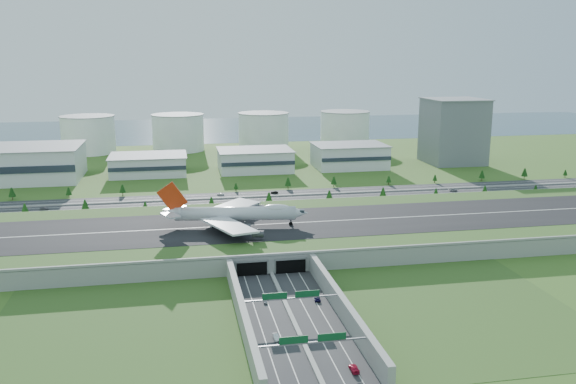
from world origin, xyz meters
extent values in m
plane|color=#3B5B1C|center=(0.00, 0.00, 0.00)|extent=(1200.00, 1200.00, 0.00)
cube|color=gray|center=(0.00, 0.00, 4.00)|extent=(520.00, 100.00, 8.00)
cube|color=#2C4C1A|center=(0.00, 0.00, 8.08)|extent=(520.00, 100.00, 0.16)
cube|color=black|center=(0.00, 0.00, 8.22)|extent=(520.00, 58.00, 0.12)
cube|color=silver|center=(0.00, 0.00, 8.30)|extent=(520.00, 0.90, 0.02)
cube|color=gray|center=(0.00, -49.40, 8.60)|extent=(520.00, 1.20, 1.20)
cube|color=#28282B|center=(0.00, -110.00, 0.06)|extent=(34.00, 120.00, 0.12)
cube|color=gray|center=(0.00, -110.00, 0.45)|extent=(1.60, 120.00, 0.90)
cube|color=gray|center=(-18.20, -100.00, 4.00)|extent=(2.40, 100.00, 8.00)
cube|color=gray|center=(18.20, -100.00, 4.00)|extent=(2.40, 100.00, 8.00)
cube|color=black|center=(-8.50, -50.20, 3.20)|extent=(13.00, 1.20, 6.00)
cube|color=black|center=(8.50, -50.20, 3.20)|extent=(13.00, 1.20, 6.00)
cylinder|color=gray|center=(-19.00, -95.00, 3.50)|extent=(0.70, 0.70, 7.00)
cylinder|color=gray|center=(19.00, -95.00, 3.50)|extent=(0.70, 0.70, 7.00)
cube|color=gray|center=(0.00, -95.00, 7.20)|extent=(38.00, 0.50, 0.50)
cube|color=#0C4C23|center=(-6.00, -95.10, 8.60)|extent=(9.00, 0.30, 2.40)
cube|color=#0C4C23|center=(6.00, -95.10, 8.60)|extent=(9.00, 0.30, 2.40)
cylinder|color=gray|center=(-19.00, -130.00, 3.50)|extent=(0.70, 0.70, 7.00)
cylinder|color=gray|center=(19.00, -130.00, 3.50)|extent=(0.70, 0.70, 7.00)
cube|color=gray|center=(0.00, -130.00, 7.20)|extent=(38.00, 0.50, 0.50)
cube|color=#0C4C23|center=(-6.00, -130.10, 8.60)|extent=(9.00, 0.30, 2.40)
cube|color=#0C4C23|center=(6.00, -130.10, 8.60)|extent=(9.00, 0.30, 2.40)
cube|color=#28282B|center=(0.00, 95.00, 0.06)|extent=(560.00, 36.00, 0.12)
cylinder|color=#3D2819|center=(-127.29, 73.00, 1.37)|extent=(0.50, 0.50, 2.73)
cone|color=#16340E|center=(-127.29, 73.00, 4.86)|extent=(4.25, 4.25, 5.46)
cylinder|color=#3D2819|center=(-93.19, 73.00, 1.50)|extent=(0.50, 0.50, 3.00)
cone|color=#16340E|center=(-93.19, 73.00, 5.32)|extent=(4.66, 4.66, 5.99)
cylinder|color=#3D2819|center=(-58.15, 73.00, 1.02)|extent=(0.50, 0.50, 2.04)
cone|color=#16340E|center=(-58.15, 73.00, 3.62)|extent=(3.17, 3.17, 4.07)
cylinder|color=#3D2819|center=(-17.95, 73.00, 1.22)|extent=(0.50, 0.50, 2.43)
cone|color=#16340E|center=(-17.95, 73.00, 4.32)|extent=(3.78, 3.78, 4.87)
cylinder|color=#3D2819|center=(18.25, 73.00, 1.46)|extent=(0.50, 0.50, 2.91)
cone|color=#16340E|center=(18.25, 73.00, 5.18)|extent=(4.53, 4.53, 5.83)
cylinder|color=#3D2819|center=(57.61, 73.00, 1.41)|extent=(0.50, 0.50, 2.82)
cone|color=#16340E|center=(57.61, 73.00, 5.01)|extent=(4.38, 4.38, 5.63)
cylinder|color=#3D2819|center=(93.85, 73.00, 1.47)|extent=(0.50, 0.50, 2.94)
cone|color=#16340E|center=(93.85, 73.00, 5.22)|extent=(4.57, 4.57, 5.87)
cylinder|color=#3D2819|center=(130.79, 73.00, 1.10)|extent=(0.50, 0.50, 2.19)
cone|color=#16340E|center=(130.79, 73.00, 3.89)|extent=(3.41, 3.41, 4.38)
cylinder|color=#3D2819|center=(166.04, 73.00, 1.19)|extent=(0.50, 0.50, 2.37)
cone|color=#16340E|center=(166.04, 73.00, 4.22)|extent=(3.69, 3.69, 4.75)
cylinder|color=#3D2819|center=(203.87, 73.00, 1.00)|extent=(0.50, 0.50, 2.00)
cone|color=#16340E|center=(203.87, 73.00, 3.55)|extent=(3.11, 3.11, 3.99)
cylinder|color=#3D2819|center=(-144.76, 117.00, 1.49)|extent=(0.50, 0.50, 2.97)
cone|color=#16340E|center=(-144.76, 117.00, 5.28)|extent=(4.62, 4.62, 5.94)
cylinder|color=#3D2819|center=(-109.41, 117.00, 1.26)|extent=(0.50, 0.50, 2.52)
cone|color=#16340E|center=(-109.41, 117.00, 4.48)|extent=(3.92, 3.92, 5.04)
cylinder|color=#3D2819|center=(-74.74, 117.00, 1.37)|extent=(0.50, 0.50, 2.74)
cone|color=#16340E|center=(-74.74, 117.00, 4.87)|extent=(4.26, 4.26, 5.48)
cylinder|color=#3D2819|center=(-40.17, 117.00, 1.07)|extent=(0.50, 0.50, 2.13)
cone|color=#16340E|center=(-40.17, 117.00, 3.79)|extent=(3.32, 3.32, 4.27)
cylinder|color=#3D2819|center=(1.83, 117.00, 0.99)|extent=(0.50, 0.50, 1.98)
cone|color=#16340E|center=(1.83, 117.00, 3.53)|extent=(3.09, 3.09, 3.97)
cylinder|color=#3D2819|center=(38.80, 117.00, 1.47)|extent=(0.50, 0.50, 2.94)
cone|color=#16340E|center=(38.80, 117.00, 5.23)|extent=(4.58, 4.58, 5.89)
cylinder|color=#3D2819|center=(72.24, 117.00, 1.36)|extent=(0.50, 0.50, 2.73)
cone|color=#16340E|center=(72.24, 117.00, 4.85)|extent=(4.25, 4.25, 5.46)
cylinder|color=#3D2819|center=(113.65, 117.00, 1.20)|extent=(0.50, 0.50, 2.39)
cone|color=#16340E|center=(113.65, 117.00, 4.26)|extent=(3.73, 3.73, 4.79)
cylinder|color=#3D2819|center=(149.62, 117.00, 1.10)|extent=(0.50, 0.50, 2.19)
cone|color=#16340E|center=(149.62, 117.00, 3.90)|extent=(3.41, 3.41, 4.39)
cylinder|color=#3D2819|center=(187.22, 117.00, 1.43)|extent=(0.50, 0.50, 2.86)
cone|color=#16340E|center=(187.22, 117.00, 5.09)|extent=(4.46, 4.46, 5.73)
cylinder|color=#3D2819|center=(222.36, 117.00, 1.52)|extent=(0.50, 0.50, 3.03)
cone|color=#16340E|center=(222.36, 117.00, 5.39)|extent=(4.71, 4.71, 6.06)
cylinder|color=#3D2819|center=(256.91, 117.00, 1.09)|extent=(0.50, 0.50, 2.19)
cone|color=#16340E|center=(256.91, 117.00, 3.89)|extent=(3.40, 3.40, 4.38)
cube|color=silver|center=(-60.00, 190.00, 7.50)|extent=(58.00, 42.00, 15.00)
cube|color=silver|center=(25.00, 190.00, 8.50)|extent=(58.00, 42.00, 17.00)
cube|color=silver|center=(105.00, 190.00, 9.50)|extent=(58.00, 42.00, 19.00)
cube|color=slate|center=(200.00, 195.00, 27.50)|extent=(46.00, 46.00, 55.00)
cylinder|color=silver|center=(-120.00, 310.00, 17.50)|extent=(50.00, 50.00, 35.00)
cylinder|color=silver|center=(-35.00, 310.00, 17.50)|extent=(50.00, 50.00, 35.00)
cylinder|color=silver|center=(50.00, 310.00, 17.50)|extent=(50.00, 50.00, 35.00)
cylinder|color=silver|center=(135.00, 310.00, 17.50)|extent=(50.00, 50.00, 35.00)
cube|color=#314E5F|center=(0.00, 480.00, 0.03)|extent=(1200.00, 260.00, 0.06)
cylinder|color=silver|center=(-10.16, 0.45, 14.57)|extent=(61.08, 16.00, 6.94)
cone|color=silver|center=(22.00, -4.45, 14.57)|extent=(9.62, 8.17, 6.94)
cone|color=silver|center=(-42.32, 5.35, 15.00)|extent=(11.77, 8.49, 6.94)
ellipsoid|color=silver|center=(10.25, -2.66, 17.07)|extent=(15.44, 7.57, 4.27)
cube|color=silver|center=(-15.08, -17.45, 13.49)|extent=(25.86, 35.47, 1.71)
cube|color=silver|center=(-9.53, 19.00, 13.49)|extent=(31.92, 33.89, 1.71)
cylinder|color=#38383D|center=(-7.01, -13.19, 11.10)|extent=(6.06, 4.07, 3.25)
cylinder|color=#38383D|center=(-2.55, -25.94, 11.10)|extent=(6.06, 4.07, 3.25)
cylinder|color=#38383D|center=(-3.09, 12.54, 11.10)|extent=(6.06, 4.07, 3.25)
cylinder|color=#38383D|center=(4.96, 23.38, 11.10)|extent=(6.06, 4.07, 3.25)
cube|color=silver|center=(-42.31, -1.78, 15.87)|extent=(10.40, 13.48, 0.65)
cube|color=silver|center=(-40.19, 12.15, 15.87)|extent=(12.53, 13.38, 0.65)
cube|color=red|center=(-41.25, 5.19, 23.25)|extent=(15.43, 3.29, 16.26)
cylinder|color=black|center=(17.54, -3.77, 8.88)|extent=(2.06, 0.76, 2.06)
cylinder|color=black|center=(-14.97, -2.33, 8.88)|extent=(2.06, 0.76, 2.06)
cylinder|color=black|center=(-13.93, 4.54, 8.88)|extent=(2.06, 0.76, 2.06)
cylinder|color=black|center=(-21.40, -1.35, 8.88)|extent=(2.06, 0.76, 2.06)
cylinder|color=black|center=(-20.36, 5.51, 8.88)|extent=(2.06, 0.76, 2.06)
imported|color=#B3B3B8|center=(-7.25, -80.52, 0.79)|extent=(1.86, 4.05, 1.35)
imported|color=white|center=(-8.36, -111.61, 0.92)|extent=(1.80, 4.88, 1.59)
imported|color=#0D0B38|center=(12.80, -82.23, 0.81)|extent=(2.82, 5.17, 1.38)
imported|color=#B4102E|center=(11.30, -136.66, 0.98)|extent=(2.53, 5.95, 1.71)
imported|color=#58575C|center=(-119.11, 85.78, 0.96)|extent=(4.94, 2.02, 1.68)
imported|color=black|center=(26.72, 103.33, 0.95)|extent=(5.31, 3.64, 1.66)
imported|color=#A6A6AA|center=(150.42, 87.99, 0.92)|extent=(5.82, 2.76, 1.60)
imported|color=white|center=(-9.96, 104.67, 0.83)|extent=(5.24, 3.30, 1.42)
camera|label=1|loc=(-39.13, -296.92, 93.37)|focal=38.00mm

